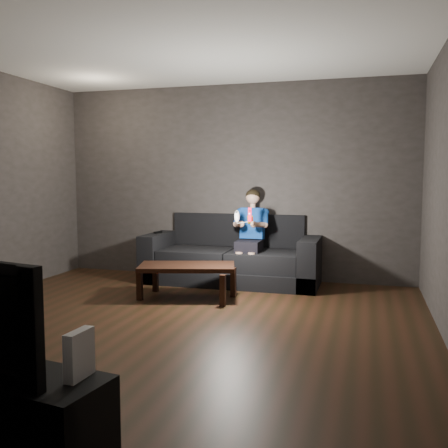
% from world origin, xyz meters
% --- Properties ---
extents(floor, '(5.00, 5.00, 0.00)m').
position_xyz_m(floor, '(0.00, 0.00, 0.00)').
color(floor, black).
rests_on(floor, ground).
extents(back_wall, '(5.00, 0.04, 2.70)m').
position_xyz_m(back_wall, '(0.00, 2.50, 1.35)').
color(back_wall, '#34302D').
rests_on(back_wall, ground).
extents(ceiling, '(5.00, 5.00, 0.02)m').
position_xyz_m(ceiling, '(0.00, 0.00, 2.70)').
color(ceiling, white).
rests_on(ceiling, back_wall).
extents(sofa, '(2.35, 1.01, 0.91)m').
position_xyz_m(sofa, '(0.09, 2.20, 0.30)').
color(sofa, black).
rests_on(sofa, floor).
extents(child, '(0.46, 0.57, 1.14)m').
position_xyz_m(child, '(0.35, 2.13, 0.75)').
color(child, black).
rests_on(child, sofa).
extents(wii_remote_red, '(0.05, 0.07, 0.18)m').
position_xyz_m(wii_remote_red, '(0.44, 1.69, 0.96)').
color(wii_remote_red, red).
rests_on(wii_remote_red, child).
extents(nunchuk_white, '(0.09, 0.11, 0.17)m').
position_xyz_m(nunchuk_white, '(0.28, 1.70, 0.93)').
color(nunchuk_white, white).
rests_on(nunchuk_white, child).
extents(wii_remote_black, '(0.08, 0.15, 0.03)m').
position_xyz_m(wii_remote_black, '(-0.97, 2.11, 0.65)').
color(wii_remote_black, black).
rests_on(wii_remote_black, sofa).
extents(coffee_table, '(1.21, 0.82, 0.40)m').
position_xyz_m(coffee_table, '(-0.18, 1.14, 0.35)').
color(coffee_table, black).
rests_on(coffee_table, floor).
extents(wii_console, '(0.07, 0.18, 0.23)m').
position_xyz_m(wii_console, '(0.53, -2.27, 0.59)').
color(wii_console, white).
rests_on(wii_console, media_console).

